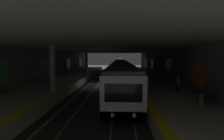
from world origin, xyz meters
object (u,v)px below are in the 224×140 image
at_px(person_waiting_near, 66,70).
at_px(person_walking_mid, 50,73).
at_px(bench_right_far, 78,68).
at_px(bench_left_mid, 160,75).
at_px(bench_right_mid, 36,80).
at_px(metro_train, 120,67).
at_px(pillar_near, 53,69).
at_px(pillar_far, 86,63).
at_px(suitcase_rolling, 156,79).
at_px(trash_bin, 200,99).
at_px(person_standing_far, 178,83).
at_px(bench_left_near, 208,97).

height_order(person_waiting_near, person_walking_mid, person_walking_mid).
bearing_deg(bench_right_far, bench_left_mid, -131.00).
bearing_deg(bench_right_mid, person_walking_mid, -0.11).
bearing_deg(metro_train, pillar_near, 163.80).
bearing_deg(pillar_near, pillar_far, 0.00).
height_order(pillar_near, suitcase_rolling, pillar_near).
xyz_separation_m(bench_left_mid, bench_right_far, (14.84, 17.07, 0.00)).
distance_m(bench_left_mid, person_waiting_near, 17.25).
bearing_deg(person_walking_mid, suitcase_rolling, -94.95).
bearing_deg(pillar_near, metro_train, -16.20).
bearing_deg(metro_train, trash_bin, -167.85).
distance_m(person_walking_mid, trash_bin, 20.64).
xyz_separation_m(bench_right_mid, person_waiting_near, (10.90, -0.35, 0.43)).
height_order(pillar_far, metro_train, pillar_far).
relative_size(bench_right_mid, person_waiting_near, 0.98).
distance_m(person_standing_far, suitcase_rolling, 7.07).
bearing_deg(suitcase_rolling, trash_bin, -176.49).
distance_m(bench_right_mid, suitcase_rolling, 15.92).
bearing_deg(bench_left_mid, trash_bin, 177.20).
xyz_separation_m(bench_left_mid, person_standing_far, (-10.80, 0.89, 0.39)).
distance_m(bench_left_near, bench_left_mid, 14.65).
height_order(pillar_near, bench_right_far, pillar_near).
bearing_deg(bench_left_mid, pillar_far, 70.69).
xyz_separation_m(bench_left_mid, bench_right_mid, (-6.72, 17.07, 0.00)).
xyz_separation_m(bench_left_mid, person_walking_mid, (-2.42, 17.06, 0.44)).
height_order(bench_right_far, trash_bin, bench_right_far).
bearing_deg(bench_right_far, pillar_far, -157.94).
xyz_separation_m(pillar_far, person_waiting_near, (-0.33, 3.84, -1.32)).
distance_m(pillar_far, bench_left_mid, 13.76).
xyz_separation_m(person_walking_mid, suitcase_rolling, (-1.35, -15.64, -0.62)).
distance_m(bench_left_near, person_standing_far, 3.97).
xyz_separation_m(pillar_near, bench_right_mid, (4.87, 4.18, -1.75)).
xyz_separation_m(bench_left_near, bench_right_far, (29.49, 17.07, 0.00)).
relative_size(metro_train, bench_left_near, 33.40).
bearing_deg(suitcase_rolling, pillar_far, 54.13).
bearing_deg(person_walking_mid, bench_left_mid, -81.93).
bearing_deg(trash_bin, bench_right_mid, 63.00).
bearing_deg(suitcase_rolling, person_waiting_near, 62.51).
relative_size(pillar_far, bench_left_mid, 2.68).
bearing_deg(person_waiting_near, pillar_near, -166.32).
height_order(metro_train, bench_right_far, metro_train).
distance_m(pillar_near, person_standing_far, 12.10).
relative_size(bench_left_mid, suitcase_rolling, 1.75).
bearing_deg(metro_train, bench_right_mid, 148.73).
height_order(metro_train, trash_bin, metro_train).
relative_size(pillar_near, pillar_far, 1.00).
xyz_separation_m(metro_train, bench_left_near, (-25.61, -6.33, -0.45)).
xyz_separation_m(metro_train, person_walking_mid, (-13.38, 10.73, -0.02)).
bearing_deg(pillar_near, person_waiting_near, 13.68).
bearing_deg(person_walking_mid, pillar_far, -31.07).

